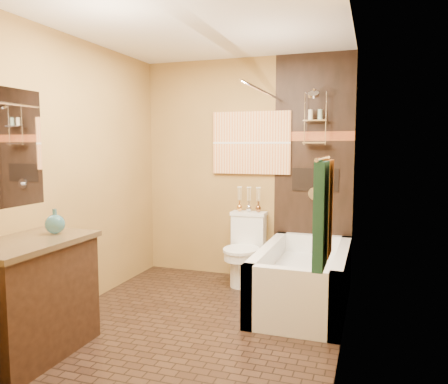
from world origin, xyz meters
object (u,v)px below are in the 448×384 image
at_px(bathtub, 303,283).
at_px(toilet, 244,248).
at_px(sunset_painting, 251,143).
at_px(vanity, 28,298).

height_order(bathtub, toilet, toilet).
bearing_deg(bathtub, sunset_painting, 134.80).
distance_m(bathtub, toilet, 0.87).
bearing_deg(sunset_painting, toilet, -90.00).
bearing_deg(bathtub, toilet, 147.12).
relative_size(sunset_painting, toilet, 1.16).
bearing_deg(bathtub, vanity, -136.38).
distance_m(toilet, vanity, 2.34).
height_order(bathtub, vanity, vanity).
relative_size(sunset_painting, bathtub, 0.60).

